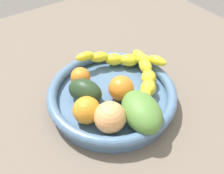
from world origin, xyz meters
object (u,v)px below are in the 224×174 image
fruit_bowl (112,96)px  orange_mid_right (121,88)px  mango_green (142,112)px  avocado_dark (85,92)px  orange_front (81,77)px  banana_draped_left (145,81)px  orange_mid_left (87,110)px  peach_blush (110,117)px  banana_draped_right (121,59)px

fruit_bowl → orange_mid_right: bearing=40.4°
fruit_bowl → orange_mid_right: 3.77cm
mango_green → avocado_dark: size_ratio=1.40×
fruit_bowl → orange_front: (-8.02, -4.17, 2.47)cm
banana_draped_left → orange_mid_left: bearing=-89.3°
mango_green → orange_mid_right: bearing=174.4°
mango_green → avocado_dark: bearing=-152.6°
fruit_bowl → avocado_dark: avocado_dark is taller
fruit_bowl → orange_mid_left: bearing=-71.2°
mango_green → peach_blush: bearing=-110.6°
fruit_bowl → mango_green: 10.87cm
orange_front → avocado_dark: size_ratio=0.59×
fruit_bowl → banana_draped_right: 11.54cm
banana_draped_right → peach_blush: size_ratio=2.78×
banana_draped_left → avocado_dark: (-5.34, -13.99, -0.14)cm
orange_front → banana_draped_right: bearing=87.3°
orange_mid_left → mango_green: bearing=52.5°
banana_draped_left → avocado_dark: size_ratio=2.04×
fruit_bowl → mango_green: bearing=3.4°
banana_draped_left → orange_mid_right: bearing=-99.7°
orange_mid_left → avocado_dark: orange_mid_left is taller
orange_mid_left → peach_blush: peach_blush is taller
orange_mid_right → fruit_bowl: bearing=-139.6°
orange_front → mango_green: bearing=14.6°
peach_blush → mango_green: 7.10cm
orange_mid_right → orange_front: bearing=-150.0°
banana_draped_left → orange_mid_left: size_ratio=2.80×
banana_draped_left → orange_mid_left: (0.21, -16.86, 0.18)cm
fruit_bowl → avocado_dark: 7.10cm
orange_front → mango_green: size_ratio=0.42×
fruit_bowl → peach_blush: peach_blush is taller
orange_front → mango_green: mango_green is taller
banana_draped_right → mango_green: mango_green is taller
orange_mid_left → banana_draped_left: bearing=90.7°
orange_mid_left → mango_green: 12.03cm
fruit_bowl → banana_draped_left: 8.90cm
banana_draped_right → orange_mid_right: (9.15, -6.78, -0.13)cm
orange_mid_left → orange_mid_right: (-1.32, 10.39, -0.05)cm
peach_blush → orange_front: bearing=173.3°
orange_mid_left → peach_blush: size_ratio=0.90×
fruit_bowl → orange_mid_left: orange_mid_left is taller
mango_green → banana_draped_right: bearing=156.8°
banana_draped_right → avocado_dark: avocado_dark is taller
banana_draped_left → peach_blush: peach_blush is taller
orange_mid_left → orange_mid_right: 10.47cm
banana_draped_left → orange_front: (-10.85, -12.10, -0.41)cm
banana_draped_left → mango_green: mango_green is taller
mango_green → avocado_dark: mango_green is taller
orange_mid_left → avocado_dark: bearing=152.6°
fruit_bowl → orange_mid_left: 9.92cm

